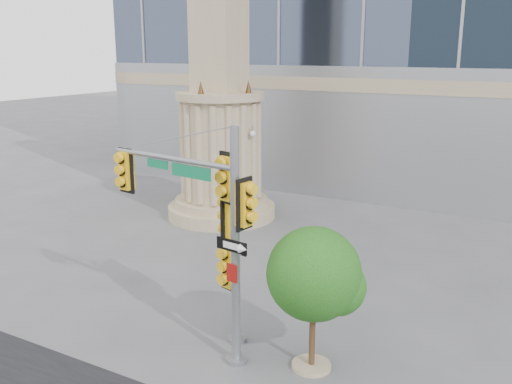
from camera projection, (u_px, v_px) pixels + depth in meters
The scene contains 5 objects.
ground at pixel (228, 350), 13.15m from camera, with size 120.00×120.00×0.00m, color #545456.
monument at pixel (220, 81), 22.26m from camera, with size 4.40×4.40×16.60m.
main_signal_pole at pixel (202, 214), 12.44m from camera, with size 4.05×0.93×5.25m.
secondary_signal_pole at pixel (231, 232), 12.85m from camera, with size 0.81×0.73×4.66m.
street_tree at pixel (316, 278), 11.91m from camera, with size 2.05×2.00×3.19m.
Camera 1 is at (6.42, -9.98, 6.77)m, focal length 40.00 mm.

